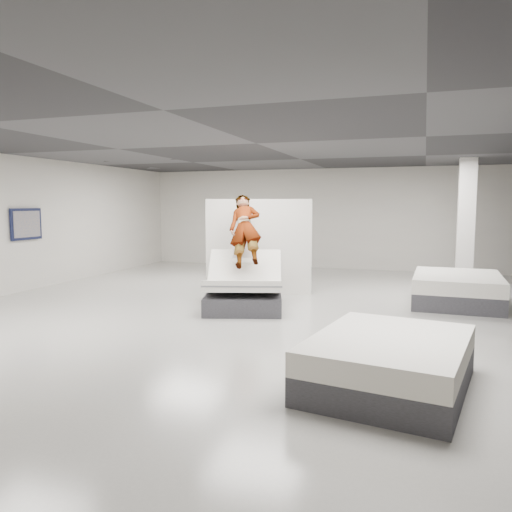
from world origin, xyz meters
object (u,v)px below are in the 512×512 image
at_px(remote, 255,257).
at_px(person, 245,244).
at_px(flat_bed_right_far, 457,289).
at_px(column, 466,223).
at_px(flat_bed_left_far, 245,262).
at_px(flat_bed_right_near, 389,362).
at_px(hero_bed, 244,290).
at_px(wall_poster, 26,224).
at_px(divider_panel, 259,247).

bearing_deg(remote, person, 122.15).
bearing_deg(flat_bed_right_far, column, 83.15).
bearing_deg(flat_bed_left_far, flat_bed_right_near, -60.47).
height_order(hero_bed, column, column).
height_order(flat_bed_left_far, wall_poster, wall_poster).
xyz_separation_m(person, remote, (0.31, -0.27, -0.24)).
relative_size(remote, divider_panel, 0.06).
distance_m(person, column, 5.93).
height_order(divider_panel, flat_bed_right_far, divider_panel).
height_order(flat_bed_right_near, wall_poster, wall_poster).
relative_size(flat_bed_right_far, wall_poster, 2.43).
bearing_deg(wall_poster, column, 21.93).
bearing_deg(flat_bed_right_far, person, -160.00).
bearing_deg(remote, flat_bed_right_near, -68.61).
xyz_separation_m(person, flat_bed_right_far, (4.15, 1.51, -0.96)).
xyz_separation_m(hero_bed, column, (4.34, 4.24, 1.23)).
relative_size(flat_bed_right_near, wall_poster, 2.50).
relative_size(person, wall_poster, 1.93).
bearing_deg(column, wall_poster, -158.07).
xyz_separation_m(divider_panel, column, (4.54, 2.71, 0.51)).
height_order(remote, flat_bed_right_far, remote).
bearing_deg(person, flat_bed_right_near, -67.72).
xyz_separation_m(flat_bed_right_far, flat_bed_right_near, (-1.01, -5.37, -0.02)).
xyz_separation_m(hero_bed, wall_poster, (-5.59, 0.24, 1.23)).
bearing_deg(column, divider_panel, -149.15).
xyz_separation_m(flat_bed_right_near, column, (1.30, 7.79, 1.31)).
distance_m(hero_bed, person, 0.96).
xyz_separation_m(flat_bed_right_far, column, (0.29, 2.42, 1.29)).
bearing_deg(divider_panel, person, -103.79).
bearing_deg(hero_bed, person, 106.79).
relative_size(hero_bed, flat_bed_right_far, 0.99).
bearing_deg(flat_bed_left_far, flat_bed_right_far, -28.48).
relative_size(hero_bed, flat_bed_left_far, 0.86).
distance_m(remote, flat_bed_right_near, 4.63).
height_order(flat_bed_right_near, column, column).
relative_size(divider_panel, flat_bed_right_far, 1.04).
height_order(person, wall_poster, person).
bearing_deg(flat_bed_right_near, flat_bed_right_far, 79.33).
height_order(remote, divider_panel, divider_panel).
height_order(divider_panel, wall_poster, divider_panel).
bearing_deg(flat_bed_right_far, remote, -155.09).
distance_m(divider_panel, wall_poster, 5.56).
distance_m(flat_bed_left_far, column, 6.32).
relative_size(flat_bed_right_far, column, 0.72).
distance_m(divider_panel, flat_bed_right_far, 4.33).
height_order(divider_panel, flat_bed_right_near, divider_panel).
bearing_deg(wall_poster, flat_bed_left_far, 51.47).
bearing_deg(divider_panel, remote, -93.07).
bearing_deg(wall_poster, divider_panel, 13.43).
relative_size(hero_bed, column, 0.71).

